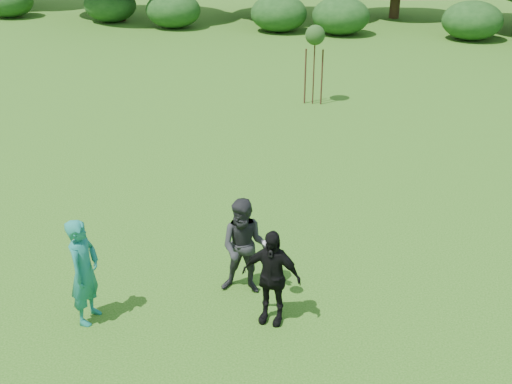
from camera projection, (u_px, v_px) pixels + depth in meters
ground at (225, 313)px, 11.94m from camera, size 120.00×120.00×0.00m
player_teal at (84, 271)px, 11.36m from camera, size 0.52×0.76×2.04m
player_grey at (245, 247)px, 12.20m from camera, size 0.98×0.78×1.97m
player_black at (271, 277)px, 11.37m from camera, size 1.13×0.58×1.85m
frisbee at (270, 243)px, 11.77m from camera, size 0.27×0.27×0.07m
sapling at (315, 37)px, 22.46m from camera, size 0.70×0.70×2.85m
hillside at (356, 62)px, 77.82m from camera, size 150.00×72.00×52.00m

